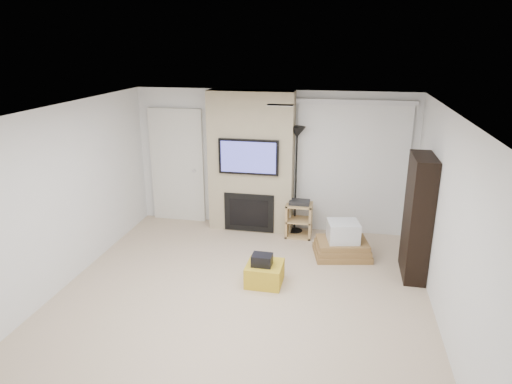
% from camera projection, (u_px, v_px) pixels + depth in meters
% --- Properties ---
extents(floor, '(5.00, 5.50, 0.00)m').
position_uv_depth(floor, '(239.00, 302.00, 6.04)').
color(floor, '#C7AE92').
rests_on(floor, ground).
extents(ceiling, '(5.00, 5.50, 0.00)m').
position_uv_depth(ceiling, '(236.00, 113.00, 5.25)').
color(ceiling, white).
rests_on(ceiling, wall_back).
extents(wall_back, '(5.00, 0.00, 2.50)m').
position_uv_depth(wall_back, '(272.00, 160.00, 8.21)').
color(wall_back, silver).
rests_on(wall_back, ground).
extents(wall_front, '(5.00, 0.00, 2.50)m').
position_uv_depth(wall_front, '(144.00, 358.00, 3.08)').
color(wall_front, silver).
rests_on(wall_front, ground).
extents(wall_left, '(0.00, 5.50, 2.50)m').
position_uv_depth(wall_left, '(56.00, 201.00, 6.10)').
color(wall_left, silver).
rests_on(wall_left, ground).
extents(wall_right, '(0.00, 5.50, 2.50)m').
position_uv_depth(wall_right, '(451.00, 229.00, 5.19)').
color(wall_right, silver).
rests_on(wall_right, ground).
extents(hvac_vent, '(0.35, 0.18, 0.01)m').
position_uv_depth(hvac_vent, '(280.00, 105.00, 5.93)').
color(hvac_vent, silver).
rests_on(hvac_vent, ceiling).
extents(ottoman, '(0.51, 0.51, 0.30)m').
position_uv_depth(ottoman, '(265.00, 273.00, 6.47)').
color(ottoman, gold).
rests_on(ottoman, floor).
extents(black_bag, '(0.28, 0.23, 0.16)m').
position_uv_depth(black_bag, '(262.00, 260.00, 6.37)').
color(black_bag, black).
rests_on(black_bag, ottoman).
extents(fireplace_wall, '(1.50, 0.47, 2.50)m').
position_uv_depth(fireplace_wall, '(251.00, 163.00, 8.08)').
color(fireplace_wall, tan).
rests_on(fireplace_wall, floor).
extents(entry_door, '(1.02, 0.11, 2.14)m').
position_uv_depth(entry_door, '(178.00, 166.00, 8.56)').
color(entry_door, silver).
rests_on(entry_door, floor).
extents(vertical_blinds, '(1.98, 0.10, 2.37)m').
position_uv_depth(vertical_blinds, '(352.00, 164.00, 7.90)').
color(vertical_blinds, silver).
rests_on(vertical_blinds, floor).
extents(floor_lamp, '(0.28, 0.28, 1.92)m').
position_uv_depth(floor_lamp, '(297.00, 150.00, 7.79)').
color(floor_lamp, black).
rests_on(floor_lamp, floor).
extents(av_stand, '(0.45, 0.38, 0.66)m').
position_uv_depth(av_stand, '(299.00, 217.00, 8.00)').
color(av_stand, tan).
rests_on(av_stand, floor).
extents(box_stack, '(0.98, 0.81, 0.58)m').
position_uv_depth(box_stack, '(342.00, 243.00, 7.28)').
color(box_stack, olive).
rests_on(box_stack, floor).
extents(bookshelf, '(0.30, 0.80, 1.80)m').
position_uv_depth(bookshelf, '(418.00, 217.00, 6.50)').
color(bookshelf, black).
rests_on(bookshelf, floor).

